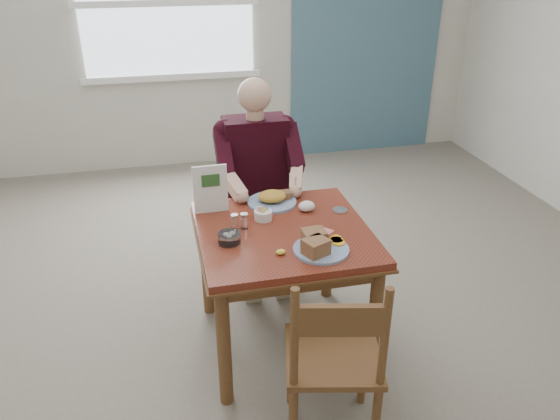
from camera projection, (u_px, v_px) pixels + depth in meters
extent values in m
plane|color=#696255|center=(283.00, 340.00, 3.23)|extent=(6.00, 6.00, 0.00)
plane|color=beige|center=(211.00, 24.00, 5.22)|extent=(5.50, 0.00, 5.50)
cube|color=#42677B|center=(368.00, 19.00, 5.53)|extent=(1.60, 0.02, 2.80)
ellipsoid|color=yellow|center=(281.00, 252.00, 2.66)|extent=(0.06, 0.05, 0.03)
ellipsoid|color=white|center=(307.00, 206.00, 3.08)|extent=(0.10, 0.09, 0.06)
cylinder|color=silver|center=(340.00, 210.00, 3.09)|extent=(0.09, 0.09, 0.01)
cube|color=white|center=(166.00, 3.00, 5.02)|extent=(1.60, 0.02, 1.30)
cube|color=white|center=(173.00, 77.00, 5.32)|extent=(1.72, 0.04, 0.06)
cube|color=white|center=(166.00, 3.00, 5.01)|extent=(1.72, 0.04, 0.06)
cube|color=maroon|center=(283.00, 233.00, 2.91)|extent=(0.90, 0.90, 0.04)
cube|color=brown|center=(283.00, 237.00, 2.92)|extent=(0.92, 0.92, 0.01)
cylinder|color=brown|center=(224.00, 347.00, 2.65)|extent=(0.07, 0.07, 0.71)
cylinder|color=brown|center=(374.00, 323.00, 2.81)|extent=(0.07, 0.07, 0.71)
cylinder|color=brown|center=(206.00, 263.00, 3.33)|extent=(0.07, 0.07, 0.71)
cylinder|color=brown|center=(328.00, 248.00, 3.49)|extent=(0.07, 0.07, 0.71)
cube|color=brown|center=(302.00, 284.00, 2.60)|extent=(0.80, 0.03, 0.08)
cube|color=brown|center=(268.00, 212.00, 3.28)|extent=(0.80, 0.03, 0.08)
cube|color=brown|center=(211.00, 253.00, 2.86)|extent=(0.03, 0.80, 0.08)
cube|color=brown|center=(352.00, 236.00, 3.02)|extent=(0.03, 0.80, 0.08)
cylinder|color=brown|center=(236.00, 262.00, 3.59)|extent=(0.04, 0.04, 0.45)
cylinder|color=brown|center=(289.00, 255.00, 3.66)|extent=(0.04, 0.04, 0.45)
cylinder|color=brown|center=(229.00, 236.00, 3.90)|extent=(0.04, 0.04, 0.45)
cylinder|color=brown|center=(277.00, 230.00, 3.98)|extent=(0.04, 0.04, 0.45)
cube|color=brown|center=(257.00, 215.00, 3.68)|extent=(0.42, 0.42, 0.03)
cylinder|color=brown|center=(226.00, 175.00, 3.69)|extent=(0.04, 0.04, 0.50)
cylinder|color=brown|center=(277.00, 170.00, 3.77)|extent=(0.04, 0.04, 0.50)
cube|color=brown|center=(251.00, 159.00, 3.68)|extent=(0.38, 0.03, 0.14)
cylinder|color=brown|center=(291.00, 368.00, 2.71)|extent=(0.05, 0.05, 0.45)
cylinder|color=brown|center=(363.00, 368.00, 2.71)|extent=(0.05, 0.05, 0.45)
cube|color=brown|center=(333.00, 355.00, 2.44)|extent=(0.50, 0.50, 0.03)
cylinder|color=brown|center=(294.00, 341.00, 2.17)|extent=(0.04, 0.04, 0.50)
cylinder|color=brown|center=(385.00, 340.00, 2.17)|extent=(0.04, 0.04, 0.50)
cube|color=brown|center=(341.00, 320.00, 2.13)|extent=(0.38, 0.11, 0.14)
cube|color=gray|center=(245.00, 214.00, 3.52)|extent=(0.13, 0.38, 0.12)
cube|color=gray|center=(276.00, 211.00, 3.56)|extent=(0.13, 0.38, 0.12)
cube|color=gray|center=(252.00, 268.00, 3.50)|extent=(0.10, 0.10, 0.48)
cube|color=gray|center=(282.00, 264.00, 3.54)|extent=(0.10, 0.10, 0.48)
cube|color=black|center=(255.00, 161.00, 3.54)|extent=(0.40, 0.22, 0.58)
sphere|color=black|center=(225.00, 131.00, 3.40)|extent=(0.15, 0.15, 0.15)
sphere|color=black|center=(284.00, 126.00, 3.48)|extent=(0.15, 0.15, 0.15)
cylinder|color=tan|center=(255.00, 116.00, 3.38)|extent=(0.11, 0.11, 0.08)
sphere|color=tan|center=(255.00, 95.00, 3.32)|extent=(0.21, 0.21, 0.21)
cube|color=black|center=(223.00, 153.00, 3.34)|extent=(0.09, 0.29, 0.27)
cube|color=black|center=(293.00, 147.00, 3.43)|extent=(0.09, 0.29, 0.27)
sphere|color=black|center=(227.00, 175.00, 3.28)|extent=(0.09, 0.09, 0.09)
sphere|color=black|center=(297.00, 168.00, 3.37)|extent=(0.09, 0.09, 0.09)
cube|color=tan|center=(234.00, 185.00, 3.22)|extent=(0.14, 0.23, 0.14)
cube|color=tan|center=(296.00, 180.00, 3.30)|extent=(0.14, 0.23, 0.14)
sphere|color=tan|center=(242.00, 197.00, 3.17)|extent=(0.08, 0.08, 0.08)
sphere|color=tan|center=(295.00, 191.00, 3.23)|extent=(0.08, 0.08, 0.08)
cylinder|color=silver|center=(295.00, 184.00, 3.21)|extent=(0.01, 0.05, 0.12)
cylinder|color=white|center=(321.00, 250.00, 2.69)|extent=(0.34, 0.34, 0.02)
cube|color=#AA794B|center=(316.00, 247.00, 2.63)|extent=(0.14, 0.14, 0.08)
cube|color=#AA794B|center=(314.00, 237.00, 2.71)|extent=(0.12, 0.10, 0.08)
cylinder|color=#FFAB1A|center=(338.00, 242.00, 2.73)|extent=(0.07, 0.07, 0.01)
cylinder|color=#FFAB1A|center=(337.00, 240.00, 2.75)|extent=(0.09, 0.09, 0.01)
cylinder|color=#FFAB1A|center=(335.00, 238.00, 2.77)|extent=(0.09, 0.09, 0.01)
cube|color=#DD686E|center=(327.00, 233.00, 2.80)|extent=(0.08, 0.08, 0.03)
cylinder|color=white|center=(272.00, 202.00, 3.18)|extent=(0.29, 0.29, 0.02)
ellipsoid|color=gold|center=(272.00, 196.00, 3.16)|extent=(0.17, 0.14, 0.06)
cube|color=#AA794B|center=(282.00, 195.00, 3.19)|extent=(0.11, 0.06, 0.04)
cylinder|color=white|center=(263.00, 215.00, 2.99)|extent=(0.11, 0.11, 0.05)
cube|color=pink|center=(261.00, 209.00, 2.97)|extent=(0.04, 0.02, 0.02)
cube|color=#6699D8|center=(265.00, 208.00, 2.99)|extent=(0.04, 0.02, 0.02)
cube|color=#EAD159|center=(264.00, 210.00, 2.96)|extent=(0.04, 0.03, 0.02)
cube|color=white|center=(260.00, 208.00, 2.98)|extent=(0.04, 0.01, 0.02)
cylinder|color=white|center=(235.00, 223.00, 2.88)|extent=(0.04, 0.04, 0.07)
cylinder|color=silver|center=(234.00, 216.00, 2.86)|extent=(0.04, 0.04, 0.02)
cylinder|color=white|center=(244.00, 222.00, 2.89)|extent=(0.04, 0.04, 0.07)
cylinder|color=silver|center=(244.00, 215.00, 2.87)|extent=(0.04, 0.04, 0.02)
cylinder|color=white|center=(229.00, 238.00, 2.76)|extent=(0.13, 0.13, 0.05)
cylinder|color=white|center=(226.00, 235.00, 2.75)|extent=(0.03, 0.03, 0.02)
cylinder|color=white|center=(232.00, 234.00, 2.76)|extent=(0.03, 0.03, 0.02)
cylinder|color=white|center=(229.00, 237.00, 2.74)|extent=(0.03, 0.03, 0.02)
cube|color=white|center=(210.00, 189.00, 3.02)|extent=(0.19, 0.02, 0.28)
cube|color=#2D5926|center=(211.00, 181.00, 2.99)|extent=(0.10, 0.01, 0.07)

